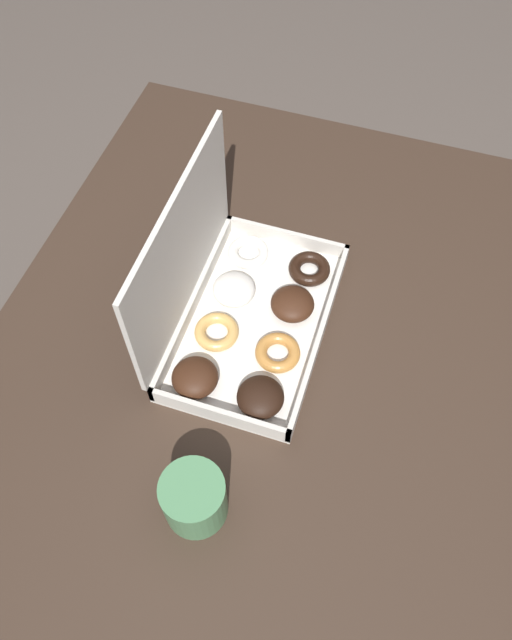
% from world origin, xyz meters
% --- Properties ---
extents(ground_plane, '(8.00, 8.00, 0.00)m').
position_xyz_m(ground_plane, '(0.00, 0.00, 0.00)').
color(ground_plane, '#564C44').
extents(dining_table, '(1.13, 0.89, 0.76)m').
position_xyz_m(dining_table, '(0.00, 0.00, 0.65)').
color(dining_table, '#38281E').
rests_on(dining_table, ground_plane).
extents(donut_box, '(0.36, 0.23, 0.26)m').
position_xyz_m(donut_box, '(0.03, 0.06, 0.81)').
color(donut_box, silver).
rests_on(donut_box, dining_table).
extents(coffee_mug, '(0.09, 0.09, 0.09)m').
position_xyz_m(coffee_mug, '(-0.27, 0.02, 0.80)').
color(coffee_mug, '#4C8456').
rests_on(coffee_mug, dining_table).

